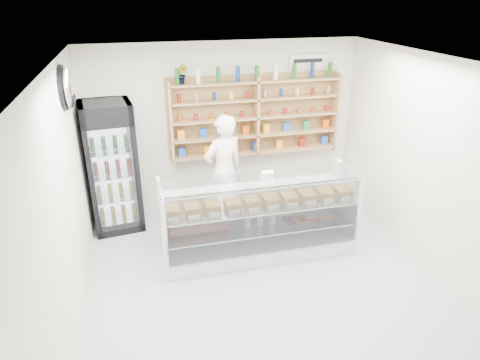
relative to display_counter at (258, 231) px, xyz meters
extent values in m
plane|color=silver|center=(-0.12, -0.85, -0.33)|extent=(5.00, 5.00, 0.00)
plane|color=white|center=(-0.12, -0.85, 2.47)|extent=(5.00, 5.00, 0.00)
plane|color=silver|center=(-0.12, 1.65, 1.07)|extent=(4.50, 0.00, 4.50)
plane|color=silver|center=(-0.12, -3.35, 1.07)|extent=(4.50, 0.00, 4.50)
plane|color=silver|center=(-2.37, -0.85, 1.07)|extent=(0.00, 5.00, 5.00)
plane|color=silver|center=(2.13, -0.85, 1.07)|extent=(0.00, 5.00, 5.00)
cube|color=white|center=(0.00, -0.01, -0.22)|extent=(2.73, 0.77, 0.23)
cube|color=white|center=(0.00, 0.34, 0.18)|extent=(2.73, 0.05, 0.57)
cube|color=silver|center=(0.00, -0.01, 0.13)|extent=(2.62, 0.68, 0.02)
cube|color=silver|center=(0.00, -0.01, 0.47)|extent=(2.67, 0.71, 0.02)
cube|color=silver|center=(0.00, -0.39, 0.37)|extent=(2.67, 0.11, 0.95)
cube|color=silver|center=(0.00, -0.06, 0.85)|extent=(2.67, 0.54, 0.01)
imported|color=white|center=(-0.30, 0.95, 0.58)|extent=(0.78, 0.63, 1.83)
cube|color=black|center=(-1.97, 1.29, 0.68)|extent=(0.81, 0.79, 2.04)
cube|color=#250432|center=(-2.01, 0.95, 1.55)|extent=(0.72, 0.12, 0.28)
cube|color=silver|center=(-2.01, 0.94, 0.59)|extent=(0.61, 0.08, 1.61)
cube|color=#A5784E|center=(-1.02, 1.49, 1.26)|extent=(0.04, 0.28, 1.33)
cube|color=#A5784E|center=(0.38, 1.49, 1.26)|extent=(0.04, 0.28, 1.33)
cube|color=#A5784E|center=(1.78, 1.49, 1.26)|extent=(0.04, 0.28, 1.33)
cube|color=#A5784E|center=(0.38, 1.49, 0.67)|extent=(2.80, 0.28, 0.03)
cube|color=#A5784E|center=(0.38, 1.49, 0.97)|extent=(2.80, 0.28, 0.03)
cube|color=#A5784E|center=(0.38, 1.49, 1.27)|extent=(2.80, 0.28, 0.03)
cube|color=#A5784E|center=(0.38, 1.49, 1.57)|extent=(2.80, 0.28, 0.03)
cube|color=#A5784E|center=(0.38, 1.49, 1.85)|extent=(2.80, 0.28, 0.03)
imported|color=#1E6626|center=(-0.80, 1.49, 2.01)|extent=(0.19, 0.17, 0.30)
ellipsoid|color=silver|center=(-2.29, 0.35, 2.12)|extent=(0.15, 0.50, 0.50)
cube|color=white|center=(1.28, 1.62, 2.12)|extent=(0.62, 0.03, 0.20)
camera|label=1|loc=(-1.55, -5.08, 3.18)|focal=32.00mm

